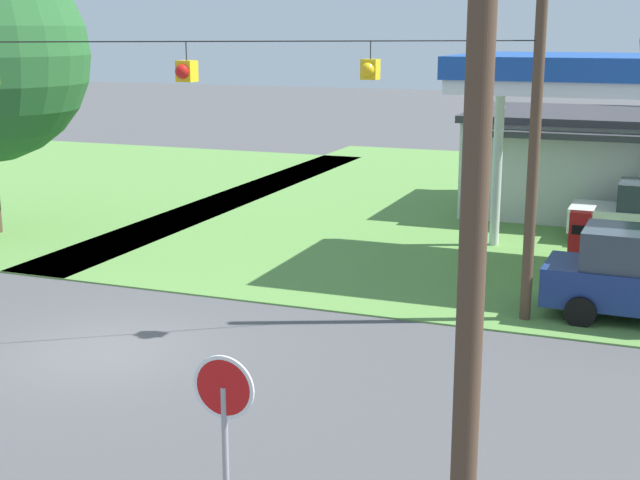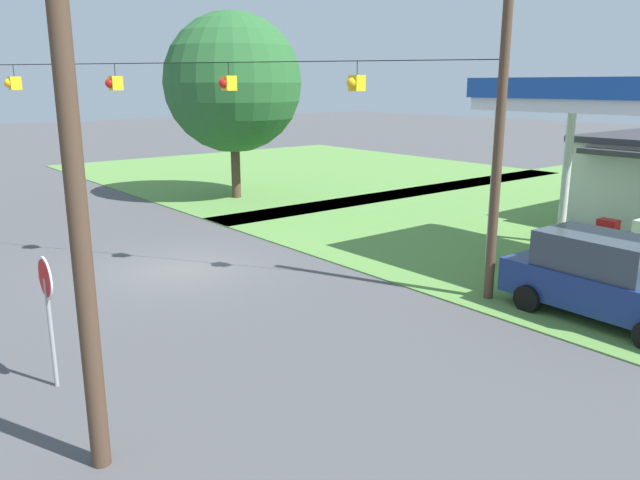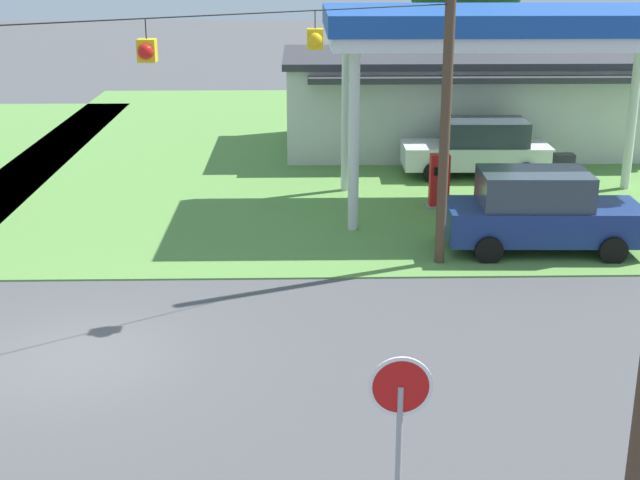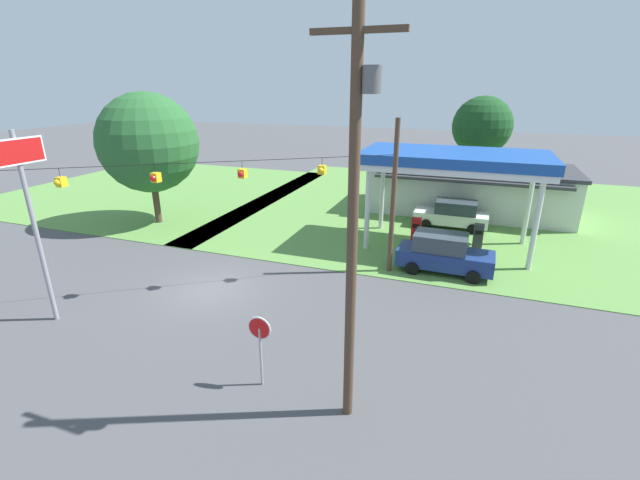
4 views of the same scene
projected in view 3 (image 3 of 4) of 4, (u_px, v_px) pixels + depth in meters
name	position (u px, v px, depth m)	size (l,w,h in m)	color
ground_plane	(75.00, 358.00, 16.44)	(160.00, 160.00, 0.00)	#4C4C4F
grass_verge_station_corner	(505.00, 146.00, 33.80)	(36.00, 28.00, 0.04)	#5B8E42
gas_station_canopy	(511.00, 28.00, 24.27)	(10.16, 5.43, 5.63)	silver
gas_station_store	(477.00, 101.00, 33.20)	(14.44, 6.91, 3.51)	silver
fuel_pump_near	(439.00, 183.00, 25.59)	(0.71, 0.56, 1.60)	gray
fuel_pump_far	(562.00, 182.00, 25.67)	(0.71, 0.56, 1.60)	gray
car_at_pumps_front	(540.00, 212.00, 21.91)	(4.82, 2.21, 2.04)	navy
car_at_pumps_rear	(479.00, 148.00, 29.21)	(4.80, 2.16, 1.88)	white
stop_sign_roadside	(400.00, 407.00, 10.99)	(0.80, 0.08, 2.50)	#99999E
signal_span_gantry	(53.00, 132.00, 15.10)	(15.26, 10.24, 7.74)	#4C3828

